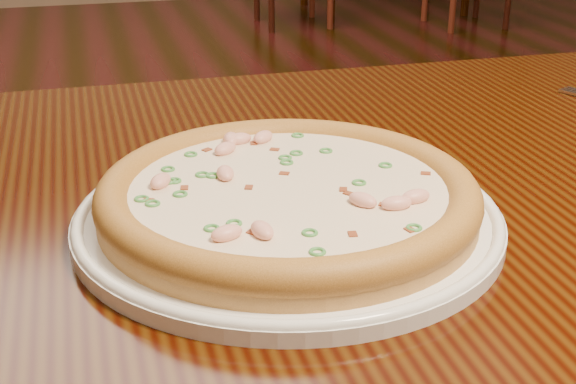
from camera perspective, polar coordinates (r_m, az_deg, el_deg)
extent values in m
cube|color=black|center=(0.73, 8.10, -1.09)|extent=(1.20, 0.80, 0.04)
cylinder|color=white|center=(0.64, 0.00, -1.96)|extent=(0.34, 0.34, 0.01)
torus|color=white|center=(0.64, 0.00, -1.47)|extent=(0.34, 0.34, 0.01)
cylinder|color=#BA9344|center=(0.64, 0.00, -0.74)|extent=(0.30, 0.30, 0.02)
torus|color=#B67C38|center=(0.63, 0.00, 0.00)|extent=(0.30, 0.30, 0.03)
cylinder|color=beige|center=(0.63, 0.00, 0.21)|extent=(0.25, 0.25, 0.00)
ellipsoid|color=#F2B29E|center=(0.70, -4.49, 3.09)|extent=(0.03, 0.03, 0.01)
ellipsoid|color=#F2B29E|center=(0.61, 9.06, -0.32)|extent=(0.03, 0.02, 0.01)
ellipsoid|color=#F2B29E|center=(0.60, 7.71, -0.80)|extent=(0.02, 0.01, 0.01)
ellipsoid|color=#F2B29E|center=(0.72, -3.53, 3.78)|extent=(0.03, 0.02, 0.01)
ellipsoid|color=#F2B29E|center=(0.72, -4.08, 3.78)|extent=(0.02, 0.03, 0.01)
ellipsoid|color=#F2B29E|center=(0.73, -1.79, 3.92)|extent=(0.03, 0.03, 0.01)
ellipsoid|color=#F2B29E|center=(0.65, -4.49, 1.34)|extent=(0.02, 0.03, 0.01)
ellipsoid|color=#F2B29E|center=(0.64, -9.05, 0.77)|extent=(0.02, 0.03, 0.01)
ellipsoid|color=#F2B29E|center=(0.55, -1.85, -2.73)|extent=(0.02, 0.03, 0.01)
ellipsoid|color=#F2B29E|center=(0.60, 5.34, -0.58)|extent=(0.03, 0.03, 0.01)
ellipsoid|color=#F2B29E|center=(0.55, -4.39, -2.94)|extent=(0.03, 0.02, 0.01)
cube|color=maroon|center=(0.71, -0.97, 2.98)|extent=(0.01, 0.01, 0.00)
cube|color=maroon|center=(0.63, -2.81, 0.26)|extent=(0.01, 0.01, 0.00)
cube|color=maroon|center=(0.72, -2.44, 3.41)|extent=(0.01, 0.01, 0.00)
cube|color=maroon|center=(0.56, -2.52, -2.97)|extent=(0.01, 0.01, 0.00)
cube|color=maroon|center=(0.60, 6.86, -0.98)|extent=(0.01, 0.01, 0.00)
cube|color=maroon|center=(0.63, -7.37, 0.23)|extent=(0.01, 0.01, 0.00)
cube|color=maroon|center=(0.57, 8.67, -2.75)|extent=(0.01, 0.01, 0.00)
cube|color=maroon|center=(0.61, -9.90, -0.65)|extent=(0.01, 0.01, 0.00)
cube|color=maroon|center=(0.56, 4.62, -3.08)|extent=(0.01, 0.01, 0.00)
cube|color=maroon|center=(0.71, -5.78, 2.94)|extent=(0.01, 0.01, 0.00)
cube|color=maroon|center=(0.66, 9.77, 1.24)|extent=(0.01, 0.01, 0.00)
cube|color=maroon|center=(0.66, -4.73, 1.25)|extent=(0.01, 0.01, 0.00)
cube|color=maroon|center=(0.63, 3.95, 0.10)|extent=(0.01, 0.01, 0.00)
cube|color=maroon|center=(0.65, -0.26, 1.26)|extent=(0.01, 0.01, 0.00)
cube|color=maroon|center=(0.62, 4.35, -0.19)|extent=(0.01, 0.01, 0.00)
torus|color=#408A3E|center=(0.56, -5.45, -2.60)|extent=(0.02, 0.02, 0.00)
torus|color=#408A3E|center=(0.62, -10.37, -0.49)|extent=(0.02, 0.02, 0.00)
torus|color=#408A3E|center=(0.68, -0.10, 2.11)|extent=(0.02, 0.02, 0.00)
torus|color=#408A3E|center=(0.67, 6.94, 1.89)|extent=(0.02, 0.02, 0.00)
torus|color=#408A3E|center=(0.57, -3.86, -2.24)|extent=(0.02, 0.02, 0.00)
torus|color=#408A3E|center=(0.56, 1.56, -2.92)|extent=(0.02, 0.02, 0.00)
torus|color=#408A3E|center=(0.65, -8.44, 0.75)|extent=(0.02, 0.02, 0.00)
torus|color=#408A3E|center=(0.67, -8.54, 1.61)|extent=(0.01, 0.01, 0.00)
torus|color=#408A3E|center=(0.61, -9.60, -0.82)|extent=(0.02, 0.02, 0.00)
torus|color=#408A3E|center=(0.57, 8.95, -2.54)|extent=(0.02, 0.02, 0.00)
torus|color=#408A3E|center=(0.62, -7.68, -0.16)|extent=(0.01, 0.01, 0.00)
torus|color=#408A3E|center=(0.53, 2.10, -4.28)|extent=(0.02, 0.02, 0.00)
torus|color=#408A3E|center=(0.65, -8.10, 0.78)|extent=(0.02, 0.02, 0.00)
torus|color=#408A3E|center=(0.70, -6.93, 2.67)|extent=(0.02, 0.02, 0.00)
torus|color=#408A3E|center=(0.69, -0.20, 2.44)|extent=(0.01, 0.01, 0.00)
torus|color=#408A3E|center=(0.74, 0.69, 4.03)|extent=(0.02, 0.02, 0.00)
torus|color=#408A3E|center=(0.70, 2.72, 2.93)|extent=(0.01, 0.01, 0.00)
torus|color=#408A3E|center=(0.65, -6.13, 1.22)|extent=(0.01, 0.01, 0.00)
torus|color=#408A3E|center=(0.65, -5.36, 1.17)|extent=(0.01, 0.01, 0.00)
torus|color=#408A3E|center=(0.64, 5.07, 0.66)|extent=(0.02, 0.02, 0.00)
torus|color=#408A3E|center=(0.70, 0.59, 2.78)|extent=(0.02, 0.02, 0.00)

